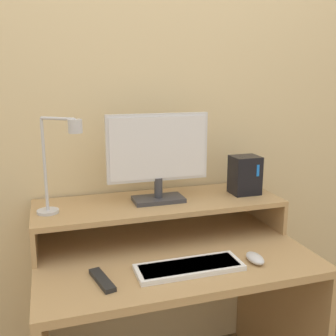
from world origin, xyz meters
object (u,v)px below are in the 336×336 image
monitor (158,154)px  mouse (255,258)px  keyboard (189,267)px  router_dock (245,175)px  desk_lamp (60,159)px  remote_control (102,280)px

monitor → mouse: size_ratio=4.41×
keyboard → mouse: size_ratio=3.92×
router_dock → mouse: size_ratio=1.76×
desk_lamp → keyboard: bearing=-34.8°
monitor → router_dock: bearing=-0.7°
router_dock → keyboard: router_dock is taller
mouse → remote_control: size_ratio=0.59×
desk_lamp → mouse: (0.67, -0.31, -0.36)m
desk_lamp → keyboard: (0.42, -0.29, -0.37)m
monitor → desk_lamp: desk_lamp is taller
router_dock → mouse: 0.45m
monitor → keyboard: monitor is taller
remote_control → keyboard: bearing=-0.9°
monitor → remote_control: (-0.30, -0.34, -0.35)m
desk_lamp → monitor: bearing=8.4°
desk_lamp → mouse: bearing=-24.5°
mouse → remote_control: (-0.57, 0.02, -0.01)m
mouse → desk_lamp: bearing=155.5°
monitor → keyboard: size_ratio=1.12×
keyboard → remote_control: 0.31m
mouse → remote_control: 0.57m
router_dock → mouse: router_dock is taller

